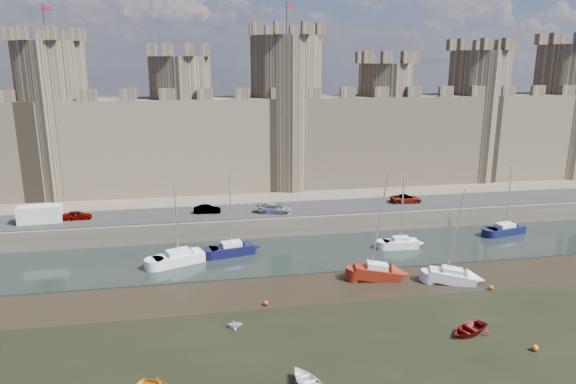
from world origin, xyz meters
name	(u,v)px	position (x,y,z in m)	size (l,w,h in m)	color
ground	(375,371)	(0.00, 0.00, 0.00)	(160.00, 160.00, 0.00)	black
water_channel	(306,253)	(0.00, 24.00, 0.04)	(160.00, 12.00, 0.08)	black
quay	(265,177)	(0.00, 60.00, 1.25)	(160.00, 60.00, 2.50)	#4C443A
road	(290,209)	(0.00, 34.00, 2.55)	(160.00, 7.00, 0.10)	black
castle	(270,128)	(-0.64, 48.00, 11.67)	(108.50, 11.00, 29.00)	#42382B
car_0	(77,215)	(-27.09, 34.03, 3.08)	(1.38, 3.43, 1.17)	gray
car_1	(207,209)	(-11.02, 33.95, 3.07)	(1.21, 3.46, 1.14)	gray
car_2	(275,209)	(-2.30, 32.51, 3.14)	(1.80, 4.43, 1.28)	gray
car_3	(406,199)	(16.63, 34.33, 3.10)	(2.00, 4.35, 1.21)	gray
van	(40,214)	(-31.28, 33.50, 3.60)	(5.02, 2.01, 2.19)	silver
sailboat_0	(179,258)	(-14.51, 23.19, 0.80)	(5.86, 3.97, 10.21)	silver
sailboat_1	(232,249)	(-8.55, 24.87, 0.80)	(5.32, 2.99, 10.05)	black
sailboat_2	(400,243)	(11.50, 23.54, 0.75)	(4.25, 1.90, 8.95)	white
sailboat_3	(505,229)	(26.88, 26.04, 0.72)	(5.41, 2.98, 8.96)	black
sailboat_4	(377,272)	(5.68, 15.49, 0.80)	(4.99, 2.64, 11.08)	maroon
sailboat_5	(452,276)	(12.90, 13.37, 0.72)	(4.90, 3.16, 9.86)	silver
dinghy_2	(308,382)	(-5.18, -0.82, 0.32)	(2.19, 0.64, 3.07)	white
dinghy_3	(235,324)	(-9.52, 8.10, 0.35)	(1.14, 0.70, 1.32)	silver
dinghy_4	(469,330)	(9.37, 3.70, 0.36)	(2.52, 0.73, 3.52)	#690B0B
buoy_1	(266,303)	(-6.38, 11.74, 0.23)	(0.46, 0.46, 0.46)	red
buoy_3	(491,288)	(15.87, 11.09, 0.23)	(0.46, 0.46, 0.46)	#E44F0A
buoy_5	(535,348)	(13.14, 0.43, 0.25)	(0.50, 0.50, 0.50)	#D65E09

